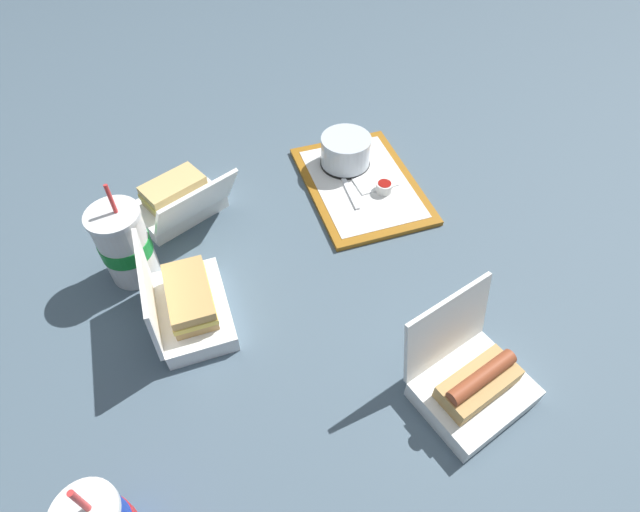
{
  "coord_description": "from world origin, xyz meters",
  "views": [
    {
      "loc": [
        -0.69,
        0.05,
        0.82
      ],
      "look_at": [
        -0.03,
        -0.01,
        0.05
      ],
      "focal_mm": 28.0,
      "sensor_mm": 36.0,
      "label": 1
    }
  ],
  "objects_px": {
    "ketchup_cup": "(384,187)",
    "plastic_fork": "(350,193)",
    "clamshell_hotdog_corner": "(471,382)",
    "clamshell_sandwich_front": "(188,304)",
    "clamshell_sandwich_right": "(179,201)",
    "food_tray": "(361,185)",
    "cake_container": "(346,152)",
    "soda_cup_back": "(125,245)"
  },
  "relations": [
    {
      "from": "plastic_fork",
      "to": "clamshell_sandwich_right",
      "type": "height_order",
      "value": "clamshell_sandwich_right"
    },
    {
      "from": "clamshell_sandwich_front",
      "to": "soda_cup_back",
      "type": "height_order",
      "value": "soda_cup_back"
    },
    {
      "from": "food_tray",
      "to": "ketchup_cup",
      "type": "bearing_deg",
      "value": -126.31
    },
    {
      "from": "soda_cup_back",
      "to": "food_tray",
      "type": "bearing_deg",
      "value": -66.39
    },
    {
      "from": "plastic_fork",
      "to": "clamshell_sandwich_right",
      "type": "distance_m",
      "value": 0.4
    },
    {
      "from": "cake_container",
      "to": "clamshell_hotdog_corner",
      "type": "height_order",
      "value": "clamshell_hotdog_corner"
    },
    {
      "from": "food_tray",
      "to": "cake_container",
      "type": "relative_size",
      "value": 3.3
    },
    {
      "from": "clamshell_sandwich_right",
      "to": "clamshell_hotdog_corner",
      "type": "bearing_deg",
      "value": -133.21
    },
    {
      "from": "clamshell_sandwich_right",
      "to": "clamshell_sandwich_front",
      "type": "xyz_separation_m",
      "value": [
        -0.3,
        -0.04,
        0.0
      ]
    },
    {
      "from": "clamshell_sandwich_front",
      "to": "soda_cup_back",
      "type": "xyz_separation_m",
      "value": [
        0.13,
        0.13,
        0.04
      ]
    },
    {
      "from": "ketchup_cup",
      "to": "clamshell_sandwich_right",
      "type": "height_order",
      "value": "clamshell_sandwich_right"
    },
    {
      "from": "clamshell_sandwich_right",
      "to": "cake_container",
      "type": "bearing_deg",
      "value": -71.75
    },
    {
      "from": "clamshell_sandwich_front",
      "to": "cake_container",
      "type": "bearing_deg",
      "value": -39.97
    },
    {
      "from": "food_tray",
      "to": "ketchup_cup",
      "type": "relative_size",
      "value": 10.47
    },
    {
      "from": "plastic_fork",
      "to": "soda_cup_back",
      "type": "relative_size",
      "value": 0.47
    },
    {
      "from": "clamshell_sandwich_right",
      "to": "ketchup_cup",
      "type": "bearing_deg",
      "value": -87.53
    },
    {
      "from": "plastic_fork",
      "to": "clamshell_hotdog_corner",
      "type": "bearing_deg",
      "value": -176.16
    },
    {
      "from": "ketchup_cup",
      "to": "plastic_fork",
      "type": "height_order",
      "value": "ketchup_cup"
    },
    {
      "from": "plastic_fork",
      "to": "clamshell_sandwich_front",
      "type": "xyz_separation_m",
      "value": [
        -0.31,
        0.36,
        0.03
      ]
    },
    {
      "from": "food_tray",
      "to": "cake_container",
      "type": "bearing_deg",
      "value": 22.28
    },
    {
      "from": "clamshell_hotdog_corner",
      "to": "clamshell_sandwich_front",
      "type": "bearing_deg",
      "value": 67.12
    },
    {
      "from": "ketchup_cup",
      "to": "clamshell_hotdog_corner",
      "type": "relative_size",
      "value": 0.16
    },
    {
      "from": "plastic_fork",
      "to": "cake_container",
      "type": "bearing_deg",
      "value": -11.65
    },
    {
      "from": "clamshell_hotdog_corner",
      "to": "clamshell_sandwich_right",
      "type": "distance_m",
      "value": 0.73
    },
    {
      "from": "clamshell_hotdog_corner",
      "to": "soda_cup_back",
      "type": "height_order",
      "value": "soda_cup_back"
    },
    {
      "from": "cake_container",
      "to": "food_tray",
      "type": "bearing_deg",
      "value": -157.72
    },
    {
      "from": "food_tray",
      "to": "clamshell_sandwich_front",
      "type": "relative_size",
      "value": 1.78
    },
    {
      "from": "clamshell_hotdog_corner",
      "to": "clamshell_sandwich_front",
      "type": "relative_size",
      "value": 1.06
    },
    {
      "from": "ketchup_cup",
      "to": "clamshell_sandwich_right",
      "type": "relative_size",
      "value": 0.15
    },
    {
      "from": "cake_container",
      "to": "ketchup_cup",
      "type": "distance_m",
      "value": 0.14
    },
    {
      "from": "ketchup_cup",
      "to": "plastic_fork",
      "type": "bearing_deg",
      "value": 92.66
    },
    {
      "from": "food_tray",
      "to": "clamshell_sandwich_front",
      "type": "distance_m",
      "value": 0.53
    },
    {
      "from": "clamshell_hotdog_corner",
      "to": "clamshell_sandwich_right",
      "type": "height_order",
      "value": "clamshell_hotdog_corner"
    },
    {
      "from": "clamshell_hotdog_corner",
      "to": "plastic_fork",
      "type": "bearing_deg",
      "value": 14.65
    },
    {
      "from": "ketchup_cup",
      "to": "plastic_fork",
      "type": "distance_m",
      "value": 0.08
    },
    {
      "from": "clamshell_sandwich_front",
      "to": "soda_cup_back",
      "type": "distance_m",
      "value": 0.18
    },
    {
      "from": "clamshell_hotdog_corner",
      "to": "clamshell_sandwich_front",
      "type": "height_order",
      "value": "clamshell_hotdog_corner"
    },
    {
      "from": "clamshell_sandwich_front",
      "to": "clamshell_sandwich_right",
      "type": "bearing_deg",
      "value": 8.29
    },
    {
      "from": "ketchup_cup",
      "to": "clamshell_sandwich_right",
      "type": "distance_m",
      "value": 0.48
    },
    {
      "from": "food_tray",
      "to": "plastic_fork",
      "type": "distance_m",
      "value": 0.05
    },
    {
      "from": "clamshell_hotdog_corner",
      "to": "clamshell_sandwich_front",
      "type": "distance_m",
      "value": 0.53
    },
    {
      "from": "ketchup_cup",
      "to": "clamshell_hotdog_corner",
      "type": "bearing_deg",
      "value": -174.08
    }
  ]
}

